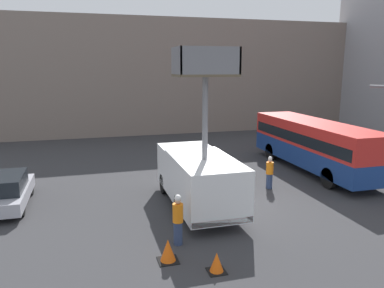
# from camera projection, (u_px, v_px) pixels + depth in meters

# --- Properties ---
(ground_plane) EXTENTS (120.00, 120.00, 0.00)m
(ground_plane) POSITION_uv_depth(u_px,v_px,m) (225.00, 205.00, 17.34)
(ground_plane) COLOR #333335
(building_backdrop_far) EXTENTS (44.00, 10.00, 10.73)m
(building_backdrop_far) POSITION_uv_depth(u_px,v_px,m) (144.00, 76.00, 38.80)
(building_backdrop_far) COLOR gray
(building_backdrop_far) RESTS_ON ground_plane
(utility_truck) EXTENTS (2.49, 6.54, 7.06)m
(utility_truck) POSITION_uv_depth(u_px,v_px,m) (198.00, 174.00, 16.78)
(utility_truck) COLOR white
(utility_truck) RESTS_ON ground_plane
(city_bus) EXTENTS (2.60, 10.53, 3.04)m
(city_bus) POSITION_uv_depth(u_px,v_px,m) (314.00, 142.00, 22.79)
(city_bus) COLOR navy
(city_bus) RESTS_ON ground_plane
(road_worker_near_truck) EXTENTS (0.38, 0.38, 1.88)m
(road_worker_near_truck) POSITION_uv_depth(u_px,v_px,m) (178.00, 220.00, 13.34)
(road_worker_near_truck) COLOR navy
(road_worker_near_truck) RESTS_ON ground_plane
(road_worker_directing) EXTENTS (0.38, 0.38, 1.74)m
(road_worker_directing) POSITION_uv_depth(u_px,v_px,m) (270.00, 173.00, 19.58)
(road_worker_directing) COLOR navy
(road_worker_directing) RESTS_ON ground_plane
(traffic_cone_near_truck) EXTENTS (0.67, 0.67, 0.76)m
(traffic_cone_near_truck) POSITION_uv_depth(u_px,v_px,m) (168.00, 251.00, 12.29)
(traffic_cone_near_truck) COLOR black
(traffic_cone_near_truck) RESTS_ON ground_plane
(traffic_cone_mid_road) EXTENTS (0.57, 0.57, 0.65)m
(traffic_cone_mid_road) POSITION_uv_depth(u_px,v_px,m) (217.00, 263.00, 11.66)
(traffic_cone_mid_road) COLOR black
(traffic_cone_mid_road) RESTS_ON ground_plane
(parked_car_curbside) EXTENTS (1.85, 4.63, 1.54)m
(parked_car_curbside) POSITION_uv_depth(u_px,v_px,m) (6.00, 191.00, 16.97)
(parked_car_curbside) COLOR #A8A8B2
(parked_car_curbside) RESTS_ON ground_plane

